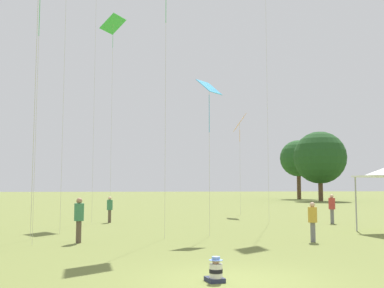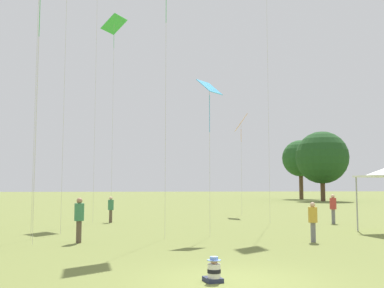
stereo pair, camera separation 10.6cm
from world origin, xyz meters
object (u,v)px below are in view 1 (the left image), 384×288
Objects in this scene: kite_4 at (113,28)px; kite_8 at (209,91)px; person_standing_6 at (332,206)px; distant_tree_0 at (298,159)px; seated_toddler at (216,271)px; person_standing_4 at (79,216)px; distant_tree_1 at (320,158)px; person_standing_3 at (110,207)px; kite_9 at (240,124)px; person_standing_2 at (313,218)px.

kite_4 reaches higher than kite_8.
distant_tree_0 is (14.73, 45.01, 5.56)m from person_standing_6.
seated_toddler is 11.16m from kite_8.
person_standing_6 is (13.47, 7.26, -0.03)m from person_standing_4.
person_standing_4 is (-4.01, 7.53, 0.78)m from seated_toddler.
distant_tree_1 reaches higher than person_standing_4.
distant_tree_1 is at bearing -141.58° from kite_4.
distant_tree_0 reaches higher than person_standing_3.
kite_4 reaches higher than distant_tree_0.
person_standing_3 is 0.16× the size of distant_tree_0.
person_standing_4 is at bearing 166.99° from person_standing_3.
distant_tree_1 is at bearing -161.11° from kite_9.
seated_toddler is 17.28m from person_standing_3.
kite_9 reaches higher than person_standing_2.
distant_tree_0 is at bearing -154.32° from kite_9.
distant_tree_1 reaches higher than kite_9.
person_standing_4 is at bearing -118.35° from distant_tree_0.
person_standing_3 is 12.66m from kite_9.
distant_tree_0 is 9.35m from distant_tree_1.
person_standing_2 is 0.16× the size of distant_tree_0.
kite_8 is (-8.11, -5.59, 5.42)m from person_standing_6.
kite_4 is at bearing -123.64° from distant_tree_0.
person_standing_2 is 9.17m from person_standing_6.
distant_tree_0 is (18.25, 36.79, -0.36)m from kite_9.
person_standing_2 is 47.88m from distant_tree_1.
kite_9 is (5.94, 23.00, 6.67)m from seated_toddler.
seated_toddler is 0.38× the size of person_standing_3.
distant_tree_1 is (27.90, 42.93, 5.11)m from person_standing_4.
person_standing_3 reaches higher than seated_toddler.
person_standing_2 is at bearing -34.67° from kite_8.
kite_8 is at bearing -118.64° from distant_tree_1.
person_standing_3 is 9.42m from person_standing_4.
distant_tree_0 is at bearing -42.07° from person_standing_3.
distant_tree_0 is (22.84, 50.60, 0.13)m from kite_8.
person_standing_4 is at bearing 55.09° from person_standing_6.
kite_4 reaches higher than distant_tree_1.
person_standing_6 is 17.55m from kite_4.
seated_toddler is 0.35× the size of person_standing_6.
distant_tree_0 is at bearing 56.36° from seated_toddler.
kite_9 is at bearing 63.90° from seated_toddler.
distant_tree_1 is at bearing -48.44° from person_standing_3.
kite_8 is at bearing -114.29° from distant_tree_0.
person_standing_4 is 59.65m from distant_tree_0.
distant_tree_1 is at bearing 54.45° from person_standing_4.
kite_4 reaches higher than person_standing_3.
person_standing_3 is at bearing -4.92° from kite_9.
kite_8 is (4.81, -9.04, -5.93)m from kite_4.
person_standing_6 reaches higher than person_standing_2.
person_standing_2 is 0.16× the size of distant_tree_1.
person_standing_4 is 0.17× the size of distant_tree_1.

